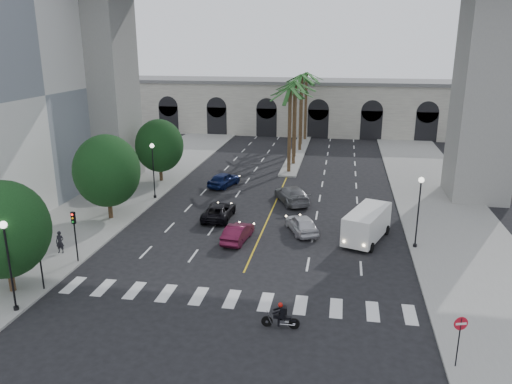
{
  "coord_description": "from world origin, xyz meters",
  "views": [
    {
      "loc": [
        5.89,
        -26.78,
        14.33
      ],
      "look_at": [
        0.1,
        6.0,
        4.28
      ],
      "focal_mm": 35.0,
      "sensor_mm": 36.0,
      "label": 1
    }
  ],
  "objects_px": {
    "lamp_post_right": "(419,206)",
    "do_not_enter_sign": "(460,332)",
    "car_a": "(302,224)",
    "traffic_signal_far": "(75,228)",
    "pedestrian_a": "(60,242)",
    "car_d": "(292,195)",
    "traffic_signal_near": "(39,252)",
    "motorcycle_rider": "(282,316)",
    "lamp_post_left_far": "(153,166)",
    "car_e": "(224,179)",
    "car_b": "(238,233)",
    "car_c": "(219,211)",
    "pedestrian_b": "(31,234)",
    "cargo_van": "(367,224)",
    "lamp_post_left_near": "(8,259)"
  },
  "relations": [
    {
      "from": "car_e",
      "to": "car_b",
      "type": "bearing_deg",
      "value": 124.53
    },
    {
      "from": "car_b",
      "to": "pedestrian_b",
      "type": "xyz_separation_m",
      "value": [
        -14.35,
        -3.91,
        0.46
      ]
    },
    {
      "from": "traffic_signal_near",
      "to": "pedestrian_a",
      "type": "xyz_separation_m",
      "value": [
        -1.88,
        5.08,
        -1.56
      ]
    },
    {
      "from": "lamp_post_right",
      "to": "car_d",
      "type": "xyz_separation_m",
      "value": [
        -9.9,
        9.22,
        -2.45
      ]
    },
    {
      "from": "motorcycle_rider",
      "to": "pedestrian_b",
      "type": "distance_m",
      "value": 20.43
    },
    {
      "from": "pedestrian_a",
      "to": "car_a",
      "type": "bearing_deg",
      "value": 18.59
    },
    {
      "from": "traffic_signal_near",
      "to": "car_d",
      "type": "height_order",
      "value": "traffic_signal_near"
    },
    {
      "from": "traffic_signal_far",
      "to": "cargo_van",
      "type": "height_order",
      "value": "traffic_signal_far"
    },
    {
      "from": "lamp_post_left_far",
      "to": "do_not_enter_sign",
      "type": "xyz_separation_m",
      "value": [
        22.87,
        -22.02,
        -1.28
      ]
    },
    {
      "from": "pedestrian_a",
      "to": "do_not_enter_sign",
      "type": "height_order",
      "value": "do_not_enter_sign"
    },
    {
      "from": "traffic_signal_near",
      "to": "pedestrian_a",
      "type": "distance_m",
      "value": 5.64
    },
    {
      "from": "lamp_post_right",
      "to": "motorcycle_rider",
      "type": "relative_size",
      "value": 2.65
    },
    {
      "from": "lamp_post_right",
      "to": "traffic_signal_far",
      "type": "relative_size",
      "value": 1.47
    },
    {
      "from": "lamp_post_right",
      "to": "do_not_enter_sign",
      "type": "distance_m",
      "value": 14.08
    },
    {
      "from": "traffic_signal_far",
      "to": "pedestrian_a",
      "type": "bearing_deg",
      "value": 150.15
    },
    {
      "from": "car_c",
      "to": "cargo_van",
      "type": "xyz_separation_m",
      "value": [
        12.06,
        -2.81,
        0.67
      ]
    },
    {
      "from": "lamp_post_left_near",
      "to": "motorcycle_rider",
      "type": "relative_size",
      "value": 2.65
    },
    {
      "from": "lamp_post_left_near",
      "to": "car_c",
      "type": "bearing_deg",
      "value": 66.47
    },
    {
      "from": "lamp_post_left_far",
      "to": "motorcycle_rider",
      "type": "xyz_separation_m",
      "value": [
        14.63,
        -20.0,
        -2.56
      ]
    },
    {
      "from": "car_a",
      "to": "do_not_enter_sign",
      "type": "distance_m",
      "value": 17.93
    },
    {
      "from": "traffic_signal_far",
      "to": "car_e",
      "type": "xyz_separation_m",
      "value": [
        5.32,
        19.89,
        -1.76
      ]
    },
    {
      "from": "motorcycle_rider",
      "to": "do_not_enter_sign",
      "type": "distance_m",
      "value": 8.58
    },
    {
      "from": "traffic_signal_far",
      "to": "cargo_van",
      "type": "bearing_deg",
      "value": 21.16
    },
    {
      "from": "car_e",
      "to": "do_not_enter_sign",
      "type": "relative_size",
      "value": 1.65
    },
    {
      "from": "lamp_post_right",
      "to": "pedestrian_b",
      "type": "distance_m",
      "value": 27.74
    },
    {
      "from": "car_a",
      "to": "car_e",
      "type": "bearing_deg",
      "value": -75.64
    },
    {
      "from": "pedestrian_a",
      "to": "lamp_post_left_far",
      "type": "bearing_deg",
      "value": 77.15
    },
    {
      "from": "car_b",
      "to": "pedestrian_a",
      "type": "relative_size",
      "value": 2.53
    },
    {
      "from": "traffic_signal_near",
      "to": "pedestrian_a",
      "type": "relative_size",
      "value": 2.29
    },
    {
      "from": "traffic_signal_near",
      "to": "car_c",
      "type": "xyz_separation_m",
      "value": [
        7.2,
        14.27,
        -1.85
      ]
    },
    {
      "from": "lamp_post_left_near",
      "to": "car_a",
      "type": "relative_size",
      "value": 1.26
    },
    {
      "from": "lamp_post_left_far",
      "to": "car_c",
      "type": "distance_m",
      "value": 8.82
    },
    {
      "from": "lamp_post_right",
      "to": "do_not_enter_sign",
      "type": "xyz_separation_m",
      "value": [
        0.07,
        -14.02,
        -1.28
      ]
    },
    {
      "from": "pedestrian_a",
      "to": "pedestrian_b",
      "type": "bearing_deg",
      "value": 159.77
    },
    {
      "from": "motorcycle_rider",
      "to": "pedestrian_a",
      "type": "height_order",
      "value": "pedestrian_a"
    },
    {
      "from": "traffic_signal_near",
      "to": "car_b",
      "type": "relative_size",
      "value": 0.91
    },
    {
      "from": "car_a",
      "to": "lamp_post_right",
      "type": "bearing_deg",
      "value": 144.54
    },
    {
      "from": "car_b",
      "to": "pedestrian_b",
      "type": "height_order",
      "value": "pedestrian_b"
    },
    {
      "from": "lamp_post_left_near",
      "to": "car_b",
      "type": "xyz_separation_m",
      "value": [
        9.9,
        12.2,
        -2.56
      ]
    },
    {
      "from": "lamp_post_right",
      "to": "car_a",
      "type": "bearing_deg",
      "value": 168.04
    },
    {
      "from": "cargo_van",
      "to": "lamp_post_right",
      "type": "bearing_deg",
      "value": 4.24
    },
    {
      "from": "car_c",
      "to": "car_a",
      "type": "bearing_deg",
      "value": 163.94
    },
    {
      "from": "car_a",
      "to": "pedestrian_a",
      "type": "relative_size",
      "value": 2.65
    },
    {
      "from": "traffic_signal_far",
      "to": "car_a",
      "type": "bearing_deg",
      "value": 29.94
    },
    {
      "from": "pedestrian_b",
      "to": "cargo_van",
      "type": "bearing_deg",
      "value": 43.72
    },
    {
      "from": "pedestrian_b",
      "to": "do_not_enter_sign",
      "type": "bearing_deg",
      "value": 11.53
    },
    {
      "from": "lamp_post_right",
      "to": "cargo_van",
      "type": "distance_m",
      "value": 4.04
    },
    {
      "from": "lamp_post_left_near",
      "to": "car_d",
      "type": "relative_size",
      "value": 1.0
    },
    {
      "from": "lamp_post_right",
      "to": "car_d",
      "type": "height_order",
      "value": "lamp_post_right"
    },
    {
      "from": "car_e",
      "to": "do_not_enter_sign",
      "type": "bearing_deg",
      "value": 139.5
    }
  ]
}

